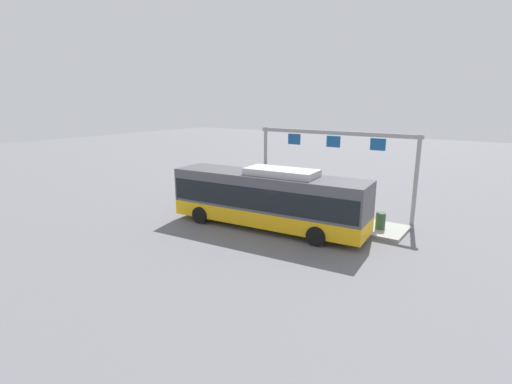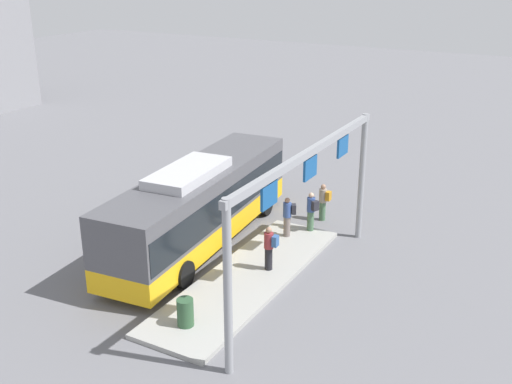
% 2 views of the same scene
% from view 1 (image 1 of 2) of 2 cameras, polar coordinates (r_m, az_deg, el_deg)
% --- Properties ---
extents(ground_plane, '(120.00, 120.00, 0.00)m').
position_cam_1_polar(ground_plane, '(21.81, 1.67, -5.34)').
color(ground_plane, slate).
extents(platform_curb, '(10.00, 2.80, 0.16)m').
position_cam_1_polar(platform_curb, '(23.62, 9.46, -3.84)').
color(platform_curb, '#9E9E99').
rests_on(platform_curb, ground).
extents(bus_main, '(11.37, 3.47, 3.46)m').
position_cam_1_polar(bus_main, '(21.29, 1.71, -0.72)').
color(bus_main, '#EAAD14').
rests_on(bus_main, ground).
extents(person_boarding, '(0.35, 0.53, 1.67)m').
position_cam_1_polar(person_boarding, '(26.73, -2.57, 0.18)').
color(person_boarding, '#476B4C').
rests_on(person_boarding, ground).
extents(person_waiting_near, '(0.53, 0.61, 1.67)m').
position_cam_1_polar(person_waiting_near, '(24.88, 1.44, -0.44)').
color(person_waiting_near, slate).
rests_on(person_waiting_near, platform_curb).
extents(person_waiting_mid, '(0.50, 0.60, 1.67)m').
position_cam_1_polar(person_waiting_mid, '(25.89, 0.41, 0.12)').
color(person_waiting_mid, '#476B4C').
rests_on(person_waiting_mid, platform_curb).
extents(person_waiting_far, '(0.36, 0.54, 1.67)m').
position_cam_1_polar(person_waiting_far, '(24.07, 8.23, -1.06)').
color(person_waiting_far, black).
rests_on(person_waiting_far, platform_curb).
extents(platform_sign_gantry, '(10.61, 0.24, 5.20)m').
position_cam_1_polar(platform_sign_gantry, '(24.87, 11.35, 5.79)').
color(platform_sign_gantry, gray).
rests_on(platform_sign_gantry, ground).
extents(trash_bin, '(0.52, 0.52, 0.90)m').
position_cam_1_polar(trash_bin, '(22.13, 18.01, -4.08)').
color(trash_bin, '#2D5133').
rests_on(trash_bin, platform_curb).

